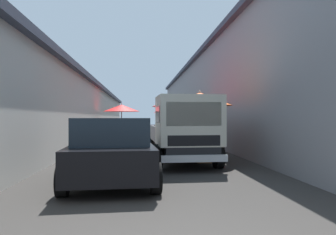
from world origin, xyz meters
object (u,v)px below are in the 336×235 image
(fruit_stall_far_right, at_px, (201,107))
(fruit_stall_mid_lane, at_px, (184,106))
(fruit_stall_near_right, at_px, (122,113))
(delivery_truck, at_px, (184,131))
(vendor_by_crates, at_px, (201,129))
(hatchback_car, at_px, (112,149))
(plastic_stool, at_px, (125,143))
(parked_scooter, at_px, (107,135))
(fruit_stall_near_left, at_px, (178,113))

(fruit_stall_far_right, relative_size, fruit_stall_mid_lane, 0.94)
(fruit_stall_near_right, relative_size, delivery_truck, 0.48)
(fruit_stall_near_right, height_order, vendor_by_crates, fruit_stall_near_right)
(fruit_stall_mid_lane, relative_size, delivery_truck, 0.50)
(hatchback_car, relative_size, delivery_truck, 0.80)
(delivery_truck, bearing_deg, fruit_stall_near_right, 13.24)
(plastic_stool, bearing_deg, hatchback_car, -179.43)
(fruit_stall_far_right, bearing_deg, delivery_truck, 133.44)
(hatchback_car, height_order, parked_scooter, hatchback_car)
(fruit_stall_mid_lane, height_order, plastic_stool, fruit_stall_mid_lane)
(hatchback_car, bearing_deg, parked_scooter, 6.37)
(fruit_stall_near_right, relative_size, vendor_by_crates, 1.41)
(delivery_truck, relative_size, vendor_by_crates, 2.96)
(fruit_stall_near_right, distance_m, parked_scooter, 2.34)
(fruit_stall_near_right, relative_size, hatchback_car, 0.59)
(fruit_stall_mid_lane, bearing_deg, fruit_stall_near_right, 20.49)
(parked_scooter, bearing_deg, vendor_by_crates, -134.22)
(fruit_stall_near_left, distance_m, delivery_truck, 5.59)
(fruit_stall_far_right, distance_m, fruit_stall_near_right, 10.55)
(fruit_stall_near_right, bearing_deg, fruit_stall_far_right, -162.70)
(vendor_by_crates, xyz_separation_m, plastic_stool, (0.63, 3.42, -0.65))
(delivery_truck, xyz_separation_m, parked_scooter, (8.84, 3.22, -0.59))
(parked_scooter, height_order, plastic_stool, parked_scooter)
(parked_scooter, distance_m, plastic_stool, 4.02)
(fruit_stall_near_right, xyz_separation_m, plastic_stool, (-5.66, -0.47, -1.41))
(fruit_stall_mid_lane, distance_m, plastic_stool, 3.57)
(fruit_stall_mid_lane, relative_size, plastic_stool, 5.77)
(fruit_stall_near_left, relative_size, vendor_by_crates, 1.34)
(vendor_by_crates, relative_size, plastic_stool, 3.87)
(vendor_by_crates, bearing_deg, delivery_truck, 162.53)
(fruit_stall_near_right, height_order, delivery_truck, fruit_stall_near_right)
(fruit_stall_near_left, xyz_separation_m, parked_scooter, (3.31, 3.66, -1.23))
(fruit_stall_near_left, relative_size, parked_scooter, 1.34)
(fruit_stall_near_right, relative_size, fruit_stall_mid_lane, 0.94)
(fruit_stall_far_right, distance_m, hatchback_car, 4.06)
(hatchback_car, relative_size, parked_scooter, 2.37)
(plastic_stool, bearing_deg, fruit_stall_mid_lane, -130.66)
(hatchback_car, xyz_separation_m, vendor_by_crates, (6.71, -3.35, 0.24))
(fruit_stall_far_right, bearing_deg, parked_scooter, 24.99)
(fruit_stall_near_right, distance_m, vendor_by_crates, 7.43)
(fruit_stall_mid_lane, distance_m, vendor_by_crates, 1.99)
(fruit_stall_near_left, height_order, plastic_stool, fruit_stall_near_left)
(vendor_by_crates, bearing_deg, fruit_stall_near_right, 31.71)
(fruit_stall_far_right, xyz_separation_m, parked_scooter, (8.25, 3.84, -1.37))
(fruit_stall_near_left, height_order, delivery_truck, fruit_stall_near_left)
(fruit_stall_mid_lane, bearing_deg, fruit_stall_near_left, -1.39)
(delivery_truck, bearing_deg, parked_scooter, 20.00)
(fruit_stall_mid_lane, bearing_deg, fruit_stall_far_right, -174.03)
(plastic_stool, bearing_deg, parked_scooter, 17.03)
(fruit_stall_far_right, distance_m, fruit_stall_mid_lane, 2.34)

